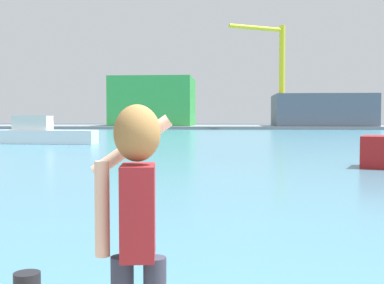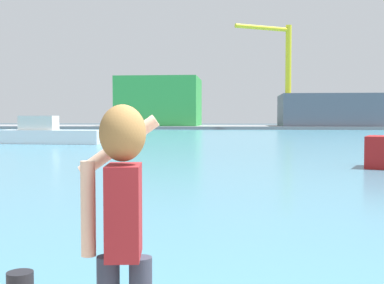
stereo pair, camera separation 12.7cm
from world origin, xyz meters
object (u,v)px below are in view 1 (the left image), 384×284
Objects in this scene: person_photographer at (136,217)px; port_crane at (276,65)px; boat_moored at (43,134)px; warehouse_right at (321,110)px; warehouse_left at (154,102)px.

port_crane is (7.99, 84.27, 9.35)m from person_photographer.
port_crane reaches higher than boat_moored.
boat_moored is at bearing 14.26° from person_photographer.
person_photographer is 0.10× the size of port_crane.
port_crane is (-8.59, -5.43, 7.55)m from warehouse_right.
warehouse_left is 30.75m from warehouse_right.
warehouse_left is 23.82m from port_crane.
warehouse_right is at bearing -18.05° from person_photographer.
warehouse_left reaches higher than person_photographer.
port_crane reaches higher than warehouse_right.
warehouse_right reaches higher than person_photographer.
boat_moored is 0.48× the size of warehouse_right.
person_photographer is 38.50m from boat_moored.
person_photographer is at bearing -65.92° from boat_moored.
port_crane reaches higher than person_photographer.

